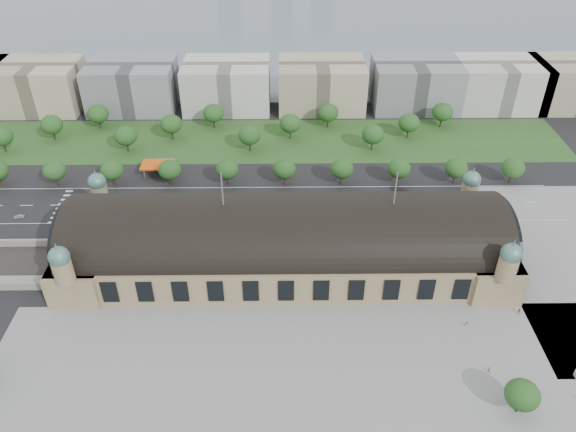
{
  "coord_description": "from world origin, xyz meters",
  "views": [
    {
      "loc": [
        -0.85,
        -149.82,
        126.63
      ],
      "look_at": [
        0.95,
        9.7,
        14.0
      ],
      "focal_mm": 35.0,
      "sensor_mm": 36.0,
      "label": 1
    }
  ],
  "objects_px": {
    "traffic_car_5": "(412,200)",
    "parked_car_6": "(238,228)",
    "parked_car_1": "(126,222)",
    "parked_car_0": "(140,228)",
    "bus_mid": "(319,214)",
    "bus_east": "(340,209)",
    "pedestrian_1": "(489,370)",
    "traffic_car_0": "(19,216)",
    "traffic_car_2": "(148,207)",
    "parked_car_3": "(184,228)",
    "parked_car_2": "(94,229)",
    "parked_car_5": "(202,226)",
    "traffic_car_6": "(455,216)",
    "pedestrian_2": "(519,311)",
    "petrol_station": "(162,164)",
    "bus_west": "(282,216)",
    "pedestrian_0": "(467,324)",
    "parked_car_4": "(163,228)",
    "traffic_car_4": "(335,205)"
  },
  "relations": [
    {
      "from": "bus_west",
      "to": "parked_car_1",
      "type": "bearing_deg",
      "value": 89.9
    },
    {
      "from": "traffic_car_5",
      "to": "bus_west",
      "type": "relative_size",
      "value": 0.35
    },
    {
      "from": "parked_car_5",
      "to": "pedestrian_0",
      "type": "bearing_deg",
      "value": 33.78
    },
    {
      "from": "traffic_car_2",
      "to": "parked_car_4",
      "type": "height_order",
      "value": "traffic_car_2"
    },
    {
      "from": "petrol_station",
      "to": "pedestrian_0",
      "type": "bearing_deg",
      "value": -41.03
    },
    {
      "from": "pedestrian_1",
      "to": "parked_car_6",
      "type": "bearing_deg",
      "value": 65.99
    },
    {
      "from": "bus_east",
      "to": "pedestrian_1",
      "type": "xyz_separation_m",
      "value": [
        35.0,
        -79.13,
        -0.66
      ]
    },
    {
      "from": "petrol_station",
      "to": "parked_car_5",
      "type": "xyz_separation_m",
      "value": [
        22.2,
        -42.71,
        -2.25
      ]
    },
    {
      "from": "traffic_car_0",
      "to": "bus_mid",
      "type": "height_order",
      "value": "bus_mid"
    },
    {
      "from": "parked_car_1",
      "to": "parked_car_3",
      "type": "relative_size",
      "value": 1.37
    },
    {
      "from": "parked_car_0",
      "to": "parked_car_2",
      "type": "relative_size",
      "value": 0.78
    },
    {
      "from": "traffic_car_5",
      "to": "parked_car_4",
      "type": "bearing_deg",
      "value": 92.78
    },
    {
      "from": "traffic_car_4",
      "to": "pedestrian_2",
      "type": "height_order",
      "value": "pedestrian_2"
    },
    {
      "from": "petrol_station",
      "to": "pedestrian_2",
      "type": "relative_size",
      "value": 7.28
    },
    {
      "from": "parked_car_4",
      "to": "pedestrian_2",
      "type": "height_order",
      "value": "pedestrian_2"
    },
    {
      "from": "traffic_car_5",
      "to": "parked_car_3",
      "type": "distance_m",
      "value": 91.61
    },
    {
      "from": "traffic_car_0",
      "to": "bus_west",
      "type": "relative_size",
      "value": 0.32
    },
    {
      "from": "parked_car_3",
      "to": "bus_west",
      "type": "distance_m",
      "value": 37.36
    },
    {
      "from": "bus_east",
      "to": "parked_car_5",
      "type": "bearing_deg",
      "value": 94.23
    },
    {
      "from": "parked_car_0",
      "to": "parked_car_4",
      "type": "relative_size",
      "value": 1.12
    },
    {
      "from": "bus_mid",
      "to": "bus_east",
      "type": "xyz_separation_m",
      "value": [
        8.62,
        4.14,
        -0.23
      ]
    },
    {
      "from": "traffic_car_2",
      "to": "traffic_car_5",
      "type": "bearing_deg",
      "value": 98.65
    },
    {
      "from": "traffic_car_2",
      "to": "parked_car_6",
      "type": "height_order",
      "value": "parked_car_6"
    },
    {
      "from": "parked_car_3",
      "to": "bus_east",
      "type": "height_order",
      "value": "bus_east"
    },
    {
      "from": "traffic_car_5",
      "to": "parked_car_2",
      "type": "xyz_separation_m",
      "value": [
        -123.99,
        -17.98,
        0.11
      ]
    },
    {
      "from": "traffic_car_5",
      "to": "parked_car_0",
      "type": "height_order",
      "value": "parked_car_0"
    },
    {
      "from": "parked_car_6",
      "to": "bus_west",
      "type": "bearing_deg",
      "value": 72.36
    },
    {
      "from": "traffic_car_6",
      "to": "pedestrian_2",
      "type": "bearing_deg",
      "value": 3.2
    },
    {
      "from": "parked_car_3",
      "to": "pedestrian_1",
      "type": "height_order",
      "value": "pedestrian_1"
    },
    {
      "from": "parked_car_5",
      "to": "pedestrian_1",
      "type": "distance_m",
      "value": 112.53
    },
    {
      "from": "traffic_car_0",
      "to": "parked_car_1",
      "type": "relative_size",
      "value": 0.69
    },
    {
      "from": "parked_car_5",
      "to": "parked_car_6",
      "type": "bearing_deg",
      "value": 58.22
    },
    {
      "from": "parked_car_0",
      "to": "bus_mid",
      "type": "distance_m",
      "value": 68.3
    },
    {
      "from": "traffic_car_5",
      "to": "parked_car_6",
      "type": "relative_size",
      "value": 0.76
    },
    {
      "from": "parked_car_1",
      "to": "parked_car_3",
      "type": "height_order",
      "value": "parked_car_1"
    },
    {
      "from": "petrol_station",
      "to": "bus_mid",
      "type": "bearing_deg",
      "value": -29.21
    },
    {
      "from": "traffic_car_2",
      "to": "traffic_car_6",
      "type": "relative_size",
      "value": 0.95
    },
    {
      "from": "parked_car_6",
      "to": "parked_car_1",
      "type": "bearing_deg",
      "value": -132.74
    },
    {
      "from": "traffic_car_2",
      "to": "pedestrian_1",
      "type": "relative_size",
      "value": 2.62
    },
    {
      "from": "petrol_station",
      "to": "bus_west",
      "type": "xyz_separation_m",
      "value": [
        52.57,
        -38.28,
        -1.23
      ]
    },
    {
      "from": "parked_car_5",
      "to": "pedestrian_0",
      "type": "distance_m",
      "value": 101.32
    },
    {
      "from": "parked_car_4",
      "to": "bus_mid",
      "type": "height_order",
      "value": "bus_mid"
    },
    {
      "from": "parked_car_2",
      "to": "parked_car_6",
      "type": "relative_size",
      "value": 1.0
    },
    {
      "from": "petrol_station",
      "to": "parked_car_0",
      "type": "relative_size",
      "value": 3.18
    },
    {
      "from": "parked_car_1",
      "to": "pedestrian_1",
      "type": "height_order",
      "value": "pedestrian_1"
    },
    {
      "from": "parked_car_0",
      "to": "bus_mid",
      "type": "height_order",
      "value": "bus_mid"
    },
    {
      "from": "parked_car_3",
      "to": "bus_west",
      "type": "xyz_separation_m",
      "value": [
        36.86,
        6.0,
        1.02
      ]
    },
    {
      "from": "traffic_car_2",
      "to": "parked_car_5",
      "type": "height_order",
      "value": "parked_car_5"
    },
    {
      "from": "bus_west",
      "to": "pedestrian_0",
      "type": "distance_m",
      "value": 79.96
    },
    {
      "from": "traffic_car_6",
      "to": "pedestrian_0",
      "type": "height_order",
      "value": "pedestrian_0"
    }
  ]
}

